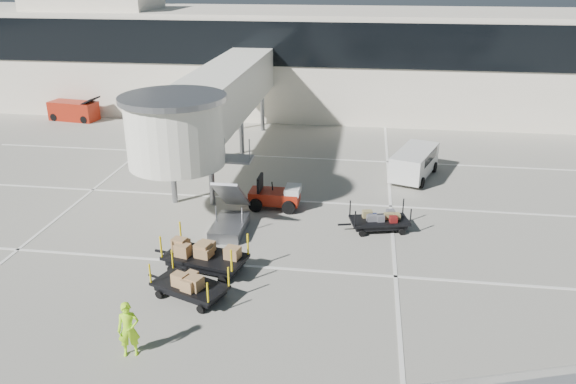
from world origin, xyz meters
The scene contains 11 objects.
ground centered at (0.00, 0.00, 0.00)m, with size 140.00×140.00×0.00m, color #B2AE9F.
lane_markings centered at (-0.67, 9.33, 0.01)m, with size 40.00×30.00×0.02m.
terminal centered at (-0.35, 29.94, 4.11)m, with size 64.00×12.11×15.20m.
jet_bridge centered at (-3.97, 12.26, 4.28)m, with size 5.70×20.40×6.03m.
baggage_tug centered at (0.25, 8.07, 0.60)m, with size 2.55×1.64×1.65m.
suitcase_cart centered at (5.38, 6.10, 0.44)m, with size 3.31×1.88×1.27m.
box_cart_near centered at (-1.52, -0.54, 0.49)m, with size 3.39×2.28×1.32m.
box_cart_far centered at (-1.38, 1.47, 0.62)m, with size 4.05×2.30×1.55m.
ground_worker centered at (-2.39, -3.97, 0.93)m, with size 0.68×0.44×1.86m, color #9DEC18.
minivan centered at (7.44, 13.59, 0.98)m, with size 3.06×4.63×1.63m.
belt_loader centered at (-18.25, 22.91, 0.73)m, with size 4.14×2.07×1.92m.
Camera 1 is at (4.51, -17.56, 11.34)m, focal length 35.00 mm.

